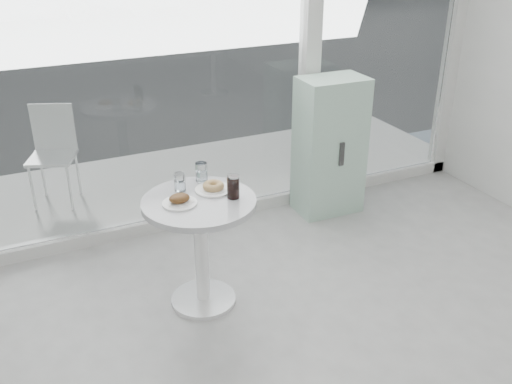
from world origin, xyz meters
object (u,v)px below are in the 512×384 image
main_table (200,230)px  mint_cabinet (329,146)px  plate_fritter (180,200)px  water_tumbler_a (180,183)px  plate_donut (213,187)px  water_tumbler_b (201,173)px  cola_glass (233,187)px  patio_chair (53,148)px

main_table → mint_cabinet: size_ratio=0.65×
plate_fritter → water_tumbler_a: 0.19m
plate_donut → water_tumbler_b: bearing=95.7°
main_table → water_tumbler_a: size_ratio=6.51×
cola_glass → plate_fritter: bearing=170.0°
plate_donut → water_tumbler_b: (-0.02, 0.17, 0.04)m
patio_chair → plate_fritter: size_ratio=3.99×
water_tumbler_a → water_tumbler_b: size_ratio=0.92×
patio_chair → water_tumbler_a: bearing=-49.2°
mint_cabinet → cola_glass: size_ratio=7.92×
main_table → patio_chair: (-0.67, 1.93, -0.01)m
plate_donut → water_tumbler_a: 0.22m
main_table → plate_fritter: (-0.12, -0.01, 0.25)m
cola_glass → water_tumbler_b: bearing=106.0°
mint_cabinet → water_tumbler_a: 1.68m
plate_donut → cola_glass: cola_glass is taller
main_table → cola_glass: bearing=-17.1°
main_table → cola_glass: cola_glass is taller
patio_chair → plate_donut: patio_chair is taller
plate_fritter → water_tumbler_b: 0.36m
main_table → plate_fritter: bearing=-177.4°
patio_chair → water_tumbler_b: (0.78, -1.67, 0.29)m
water_tumbler_a → water_tumbler_b: water_tumbler_b is taller
plate_fritter → water_tumbler_b: water_tumbler_b is taller
water_tumbler_b → plate_donut: bearing=-84.3°
mint_cabinet → patio_chair: 2.40m
plate_donut → mint_cabinet: bearing=28.8°
cola_glass → mint_cabinet: bearing=35.1°
patio_chair → mint_cabinet: bearing=-5.6°
patio_chair → plate_fritter: (0.54, -1.93, 0.26)m
mint_cabinet → water_tumbler_b: 1.48m
water_tumbler_a → mint_cabinet: bearing=22.9°
patio_chair → water_tumbler_b: 1.86m
mint_cabinet → water_tumbler_b: (-1.35, -0.56, 0.23)m
plate_donut → cola_glass: (0.08, -0.15, 0.05)m
plate_donut → water_tumbler_a: bearing=155.4°
patio_chair → cola_glass: 2.20m
plate_donut → water_tumbler_b: size_ratio=1.86×
main_table → patio_chair: bearing=109.1°
main_table → water_tumbler_a: water_tumbler_a is taller
patio_chair → plate_fritter: bearing=-52.5°
main_table → patio_chair: 2.04m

